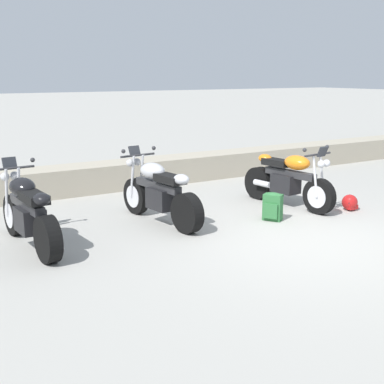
% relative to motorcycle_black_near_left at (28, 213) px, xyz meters
% --- Properties ---
extents(ground_plane, '(120.00, 120.00, 0.00)m').
position_rel_motorcycle_black_near_left_xyz_m(ground_plane, '(3.58, -1.86, -0.49)').
color(ground_plane, '#A3A099').
extents(stone_wall, '(36.00, 0.80, 0.55)m').
position_rel_motorcycle_black_near_left_xyz_m(stone_wall, '(3.58, 2.94, -0.21)').
color(stone_wall, '#A89E89').
rests_on(stone_wall, ground).
extents(motorcycle_black_near_left, '(0.67, 2.07, 1.18)m').
position_rel_motorcycle_black_near_left_xyz_m(motorcycle_black_near_left, '(0.00, 0.00, 0.00)').
color(motorcycle_black_near_left, black).
rests_on(motorcycle_black_near_left, ground).
extents(motorcycle_silver_centre, '(0.70, 2.06, 1.18)m').
position_rel_motorcycle_black_near_left_xyz_m(motorcycle_silver_centre, '(2.13, 0.17, 0.00)').
color(motorcycle_silver_centre, black).
rests_on(motorcycle_silver_centre, ground).
extents(motorcycle_orange_far_right, '(0.70, 2.06, 1.18)m').
position_rel_motorcycle_black_near_left_xyz_m(motorcycle_orange_far_right, '(4.64, -0.12, 0.00)').
color(motorcycle_orange_far_right, black).
rests_on(motorcycle_orange_far_right, ground).
extents(rider_backpack, '(0.34, 0.35, 0.47)m').
position_rel_motorcycle_black_near_left_xyz_m(rider_backpack, '(3.78, -0.71, -0.24)').
color(rider_backpack, '#2D6B38').
rests_on(rider_backpack, ground).
extents(rider_helmet, '(0.28, 0.28, 0.28)m').
position_rel_motorcycle_black_near_left_xyz_m(rider_helmet, '(5.39, -0.92, -0.35)').
color(rider_helmet, '#B21919').
rests_on(rider_helmet, ground).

